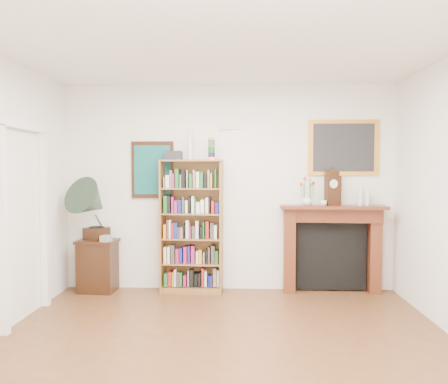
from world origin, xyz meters
The scene contains 15 objects.
room centered at (0.00, 0.00, 1.40)m, with size 4.51×5.01×2.81m.
door_casing centered at (-2.21, 1.20, 1.26)m, with size 0.08×1.02×2.17m.
teal_poster centered at (-1.05, 2.48, 1.65)m, with size 0.58×0.04×0.78m.
small_picture centered at (0.00, 2.48, 2.35)m, with size 0.26×0.04×0.30m.
gilt_painting centered at (1.55, 2.48, 1.95)m, with size 0.95×0.04×0.75m.
bookshelf centered at (-0.50, 2.33, 1.00)m, with size 0.84×0.34×2.06m.
side_cabinet centered at (-1.77, 2.29, 0.35)m, with size 0.52×0.38×0.70m, color black.
fireplace centered at (1.39, 2.40, 0.69)m, with size 1.41×0.39×1.18m.
gramophone centered at (-1.80, 2.21, 1.19)m, with size 0.74×0.81×0.86m.
cd_stack centered at (-1.62, 2.17, 0.74)m, with size 0.12×0.12×0.08m, color #AEAFBB.
mantel_clock centered at (1.39, 2.37, 1.40)m, with size 0.22×0.17×0.46m.
flower_vase centered at (1.05, 2.34, 1.25)m, with size 0.14×0.14×0.14m, color white.
teacup centered at (1.26, 2.30, 1.21)m, with size 0.09×0.09×0.07m, color white.
bottle_left centered at (1.75, 2.35, 1.30)m, with size 0.07×0.07×0.24m, color silver.
bottle_right centered at (1.85, 2.37, 1.28)m, with size 0.06×0.06×0.20m, color silver.
Camera 1 is at (0.14, -3.49, 1.66)m, focal length 35.00 mm.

